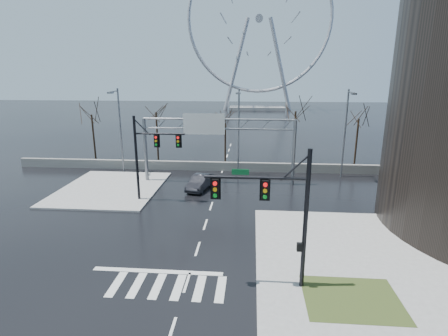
# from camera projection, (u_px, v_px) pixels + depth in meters

# --- Properties ---
(ground) EXTENTS (260.00, 260.00, 0.00)m
(ground) POSITION_uv_depth(u_px,v_px,m) (198.00, 249.00, 23.99)
(ground) COLOR black
(ground) RESTS_ON ground
(sidewalk_right_ext) EXTENTS (12.00, 10.00, 0.15)m
(sidewalk_right_ext) POSITION_uv_depth(u_px,v_px,m) (339.00, 240.00, 25.11)
(sidewalk_right_ext) COLOR gray
(sidewalk_right_ext) RESTS_ON ground
(sidewalk_far) EXTENTS (10.00, 12.00, 0.15)m
(sidewalk_far) POSITION_uv_depth(u_px,v_px,m) (111.00, 188.00, 36.37)
(sidewalk_far) COLOR gray
(sidewalk_far) RESTS_ON ground
(grass_strip) EXTENTS (5.00, 4.00, 0.02)m
(grass_strip) POSITION_uv_depth(u_px,v_px,m) (352.00, 299.00, 18.43)
(grass_strip) COLOR #273616
(grass_strip) RESTS_ON sidewalk_near
(barrier_wall) EXTENTS (52.00, 0.50, 1.10)m
(barrier_wall) POSITION_uv_depth(u_px,v_px,m) (222.00, 166.00, 43.08)
(barrier_wall) COLOR slate
(barrier_wall) RESTS_ON ground
(signal_mast_near) EXTENTS (5.52, 0.41, 8.00)m
(signal_mast_near) POSITION_uv_depth(u_px,v_px,m) (280.00, 206.00, 18.42)
(signal_mast_near) COLOR black
(signal_mast_near) RESTS_ON ground
(signal_mast_far) EXTENTS (4.72, 0.41, 8.00)m
(signal_mast_far) POSITION_uv_depth(u_px,v_px,m) (148.00, 151.00, 31.79)
(signal_mast_far) COLOR black
(signal_mast_far) RESTS_ON ground
(sign_gantry) EXTENTS (16.36, 0.40, 7.60)m
(sign_gantry) POSITION_uv_depth(u_px,v_px,m) (215.00, 136.00, 37.04)
(sign_gantry) COLOR slate
(sign_gantry) RESTS_ON ground
(streetlight_left) EXTENTS (0.50, 2.55, 10.00)m
(streetlight_left) POSITION_uv_depth(u_px,v_px,m) (119.00, 124.00, 40.85)
(streetlight_left) COLOR slate
(streetlight_left) RESTS_ON ground
(streetlight_mid) EXTENTS (0.50, 2.55, 10.00)m
(streetlight_mid) POSITION_uv_depth(u_px,v_px,m) (238.00, 126.00, 39.75)
(streetlight_mid) COLOR slate
(streetlight_mid) RESTS_ON ground
(streetlight_right) EXTENTS (0.50, 2.55, 10.00)m
(streetlight_right) POSITION_uv_depth(u_px,v_px,m) (346.00, 127.00, 38.81)
(streetlight_right) COLOR slate
(streetlight_right) RESTS_ON ground
(tree_far_left) EXTENTS (3.50, 3.50, 7.00)m
(tree_far_left) POSITION_uv_depth(u_px,v_px,m) (92.00, 120.00, 47.01)
(tree_far_left) COLOR black
(tree_far_left) RESTS_ON ground
(tree_left) EXTENTS (3.75, 3.75, 7.50)m
(tree_left) POSITION_uv_depth(u_px,v_px,m) (156.00, 118.00, 45.72)
(tree_left) COLOR black
(tree_left) RESTS_ON ground
(tree_center) EXTENTS (3.25, 3.25, 6.50)m
(tree_center) POSITION_uv_depth(u_px,v_px,m) (225.00, 124.00, 46.19)
(tree_center) COLOR black
(tree_center) RESTS_ON ground
(tree_right) EXTENTS (3.90, 3.90, 7.80)m
(tree_right) POSITION_uv_depth(u_px,v_px,m) (295.00, 118.00, 44.25)
(tree_right) COLOR black
(tree_right) RESTS_ON ground
(tree_far_right) EXTENTS (3.40, 3.40, 6.80)m
(tree_far_right) POSITION_uv_depth(u_px,v_px,m) (358.00, 124.00, 44.32)
(tree_far_right) COLOR black
(tree_far_right) RESTS_ON ground
(ferris_wheel) EXTENTS (45.00, 6.00, 50.91)m
(ferris_wheel) POSITION_uv_depth(u_px,v_px,m) (259.00, 25.00, 108.10)
(ferris_wheel) COLOR gray
(ferris_wheel) RESTS_ON ground
(car) EXTENTS (2.59, 4.75, 1.49)m
(car) POSITION_uv_depth(u_px,v_px,m) (200.00, 182.00, 36.18)
(car) COLOR black
(car) RESTS_ON ground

